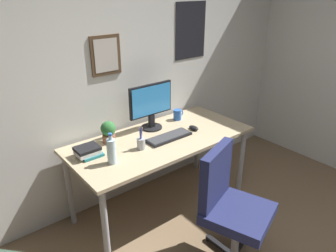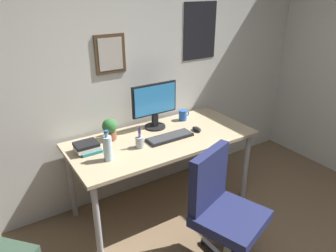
{
  "view_description": "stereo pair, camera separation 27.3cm",
  "coord_description": "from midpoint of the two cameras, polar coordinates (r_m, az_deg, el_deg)",
  "views": [
    {
      "loc": [
        -1.51,
        -0.36,
        2.02
      ],
      "look_at": [
        0.06,
        1.58,
        0.9
      ],
      "focal_mm": 34.08,
      "sensor_mm": 36.0,
      "label": 1
    },
    {
      "loc": [
        -1.29,
        -0.52,
        2.02
      ],
      "look_at": [
        0.06,
        1.58,
        0.9
      ],
      "focal_mm": 34.08,
      "sensor_mm": 36.0,
      "label": 2
    }
  ],
  "objects": [
    {
      "name": "wall_back",
      "position": [
        3.03,
        -4.19,
        10.27
      ],
      "size": [
        4.4,
        0.1,
        2.6
      ],
      "color": "silver",
      "rests_on": "ground_plane"
    },
    {
      "name": "book_stack_left",
      "position": [
        2.66,
        -11.42,
        -3.83
      ],
      "size": [
        0.2,
        0.16,
        0.08
      ],
      "color": "#26727A",
      "rests_on": "desk"
    },
    {
      "name": "water_bottle",
      "position": [
        2.48,
        -7.67,
        -3.97
      ],
      "size": [
        0.07,
        0.07,
        0.25
      ],
      "color": "silver",
      "rests_on": "desk"
    },
    {
      "name": "office_chair",
      "position": [
        2.46,
        12.82,
        -13.99
      ],
      "size": [
        0.59,
        0.6,
        0.95
      ],
      "color": "#1E234C",
      "rests_on": "ground_plane"
    },
    {
      "name": "potted_plant",
      "position": [
        2.81,
        -7.69,
        -0.52
      ],
      "size": [
        0.13,
        0.13,
        0.2
      ],
      "color": "brown",
      "rests_on": "desk"
    },
    {
      "name": "computer_mouse",
      "position": [
        3.01,
        7.74,
        -0.62
      ],
      "size": [
        0.06,
        0.11,
        0.04
      ],
      "color": "black",
      "rests_on": "desk"
    },
    {
      "name": "coffee_mug_near",
      "position": [
        3.23,
        5.11,
        1.91
      ],
      "size": [
        0.12,
        0.08,
        0.1
      ],
      "color": "#2659B2",
      "rests_on": "desk"
    },
    {
      "name": "pen_cup",
      "position": [
        2.67,
        -2.19,
        -2.88
      ],
      "size": [
        0.07,
        0.07,
        0.2
      ],
      "color": "#9EA0A5",
      "rests_on": "desk"
    },
    {
      "name": "desk",
      "position": [
        2.9,
        1.63,
        -3.44
      ],
      "size": [
        1.67,
        0.77,
        0.75
      ],
      "color": "tan",
      "rests_on": "ground_plane"
    },
    {
      "name": "monitor",
      "position": [
        2.98,
        0.2,
        3.93
      ],
      "size": [
        0.46,
        0.2,
        0.43
      ],
      "color": "black",
      "rests_on": "desk"
    },
    {
      "name": "keyboard",
      "position": [
        2.84,
        3.07,
        -2.07
      ],
      "size": [
        0.43,
        0.15,
        0.03
      ],
      "color": "black",
      "rests_on": "desk"
    }
  ]
}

